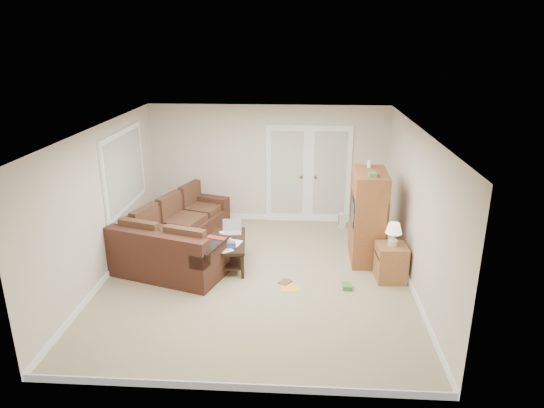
# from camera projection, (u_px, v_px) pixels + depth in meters

# --- Properties ---
(floor) EXTENTS (5.50, 5.50, 0.00)m
(floor) POSITION_uv_depth(u_px,v_px,m) (257.00, 278.00, 8.09)
(floor) COLOR tan
(floor) RESTS_ON ground
(ceiling) EXTENTS (5.00, 5.50, 0.02)m
(ceiling) POSITION_uv_depth(u_px,v_px,m) (255.00, 129.00, 7.28)
(ceiling) COLOR silver
(ceiling) RESTS_ON wall_back
(wall_left) EXTENTS (0.02, 5.50, 2.50)m
(wall_left) POSITION_uv_depth(u_px,v_px,m) (103.00, 204.00, 7.83)
(wall_left) COLOR beige
(wall_left) RESTS_ON floor
(wall_right) EXTENTS (0.02, 5.50, 2.50)m
(wall_right) POSITION_uv_depth(u_px,v_px,m) (416.00, 210.00, 7.53)
(wall_right) COLOR beige
(wall_right) RESTS_ON floor
(wall_back) EXTENTS (5.00, 0.02, 2.50)m
(wall_back) POSITION_uv_depth(u_px,v_px,m) (268.00, 164.00, 10.28)
(wall_back) COLOR beige
(wall_back) RESTS_ON floor
(wall_front) EXTENTS (5.00, 0.02, 2.50)m
(wall_front) POSITION_uv_depth(u_px,v_px,m) (232.00, 294.00, 5.09)
(wall_front) COLOR beige
(wall_front) RESTS_ON floor
(baseboards) EXTENTS (5.00, 5.50, 0.10)m
(baseboards) POSITION_uv_depth(u_px,v_px,m) (257.00, 275.00, 8.08)
(baseboards) COLOR silver
(baseboards) RESTS_ON floor
(french_doors) EXTENTS (1.80, 0.05, 2.13)m
(french_doors) POSITION_uv_depth(u_px,v_px,m) (308.00, 175.00, 10.26)
(french_doors) COLOR silver
(french_doors) RESTS_ON floor
(window_left) EXTENTS (0.05, 1.92, 1.42)m
(window_left) POSITION_uv_depth(u_px,v_px,m) (125.00, 170.00, 8.68)
(window_left) COLOR silver
(window_left) RESTS_ON wall_left
(sectional_sofa) EXTENTS (2.05, 3.23, 0.87)m
(sectional_sofa) POSITION_uv_depth(u_px,v_px,m) (176.00, 239.00, 8.78)
(sectional_sofa) COLOR #43251A
(sectional_sofa) RESTS_ON floor
(coffee_table) EXTENTS (0.70, 1.21, 0.78)m
(coffee_table) POSITION_uv_depth(u_px,v_px,m) (229.00, 251.00, 8.50)
(coffee_table) COLOR black
(coffee_table) RESTS_ON floor
(tv_armoire) EXTENTS (0.58, 1.03, 1.75)m
(tv_armoire) POSITION_uv_depth(u_px,v_px,m) (368.00, 216.00, 8.52)
(tv_armoire) COLOR brown
(tv_armoire) RESTS_ON floor
(side_cabinet) EXTENTS (0.50, 0.50, 1.00)m
(side_cabinet) POSITION_uv_depth(u_px,v_px,m) (391.00, 260.00, 7.92)
(side_cabinet) COLOR #996538
(side_cabinet) RESTS_ON floor
(space_heater) EXTENTS (0.15, 0.14, 0.32)m
(space_heater) POSITION_uv_depth(u_px,v_px,m) (342.00, 220.00, 10.18)
(space_heater) COLOR white
(space_heater) RESTS_ON floor
(floor_magazine) EXTENTS (0.31, 0.25, 0.01)m
(floor_magazine) POSITION_uv_depth(u_px,v_px,m) (290.00, 288.00, 7.74)
(floor_magazine) COLOR yellow
(floor_magazine) RESTS_ON floor
(floor_greenbox) EXTENTS (0.15, 0.19, 0.08)m
(floor_greenbox) POSITION_uv_depth(u_px,v_px,m) (347.00, 286.00, 7.73)
(floor_greenbox) COLOR #3D863D
(floor_greenbox) RESTS_ON floor
(floor_book) EXTENTS (0.25, 0.27, 0.02)m
(floor_book) POSITION_uv_depth(u_px,v_px,m) (281.00, 280.00, 7.98)
(floor_book) COLOR brown
(floor_book) RESTS_ON floor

